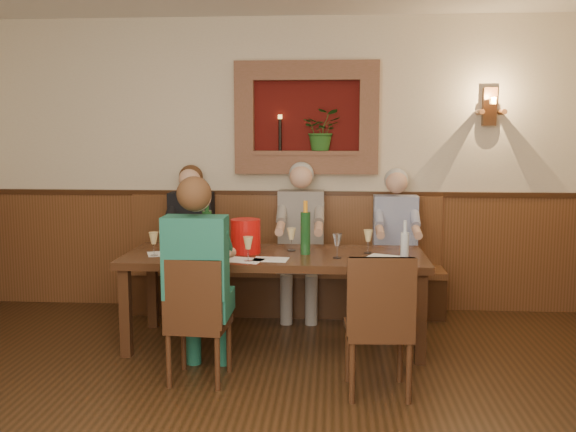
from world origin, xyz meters
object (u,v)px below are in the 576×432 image
bench (284,278)px  spittoon_bucket (246,236)px  person_bench_mid (301,253)px  wine_bottle_green_b (207,229)px  dining_table (275,263)px  chair_near_right (378,353)px  person_bench_right (395,257)px  chair_near_left (199,345)px  water_bottle (405,248)px  person_bench_left (190,253)px  person_chair_front (199,296)px  wine_bottle_green_a (305,232)px

bench → spittoon_bucket: (-0.24, -0.92, 0.56)m
bench → person_bench_mid: person_bench_mid is taller
wine_bottle_green_b → spittoon_bucket: bearing=-14.6°
dining_table → wine_bottle_green_b: bearing=169.3°
bench → dining_table: bearing=-90.0°
person_bench_mid → chair_near_right: bearing=-71.3°
bench → wine_bottle_green_b: bearing=-124.3°
person_bench_right → chair_near_left: bearing=-132.2°
person_bench_mid → water_bottle: person_bench_mid is taller
person_bench_mid → water_bottle: 1.50m
person_bench_left → person_chair_front: 1.67m
chair_near_right → person_bench_left: 2.45m
person_bench_left → spittoon_bucket: person_bench_left is taller
person_bench_mid → person_chair_front: bearing=-111.0°
person_bench_right → person_chair_front: size_ratio=0.97×
person_bench_mid → spittoon_bucket: person_bench_mid is taller
chair_near_left → person_chair_front: bearing=92.0°
chair_near_right → wine_bottle_green_b: (-1.33, 1.05, 0.65)m
person_bench_right → wine_bottle_green_a: size_ratio=3.24×
water_bottle → wine_bottle_green_a: bearing=152.9°
water_bottle → person_bench_mid: bearing=124.1°
spittoon_bucket → wine_bottle_green_a: size_ratio=0.64×
chair_near_left → wine_bottle_green_a: bearing=53.2°
person_bench_mid → person_chair_front: (-0.62, -1.61, -0.00)m
spittoon_bucket → dining_table: bearing=-5.3°
wine_bottle_green_b → water_bottle: (1.56, -0.49, -0.04)m
person_chair_front → spittoon_bucket: person_chair_front is taller
person_bench_left → water_bottle: (1.87, -1.22, 0.30)m
spittoon_bucket → wine_bottle_green_b: (-0.33, 0.09, 0.04)m
chair_near_right → person_chair_front: 1.27m
person_bench_left → person_bench_right: size_ratio=1.02×
wine_bottle_green_b → dining_table: bearing=-10.7°
person_chair_front → wine_bottle_green_a: size_ratio=3.35×
dining_table → person_bench_left: bearing=136.6°
person_chair_front → wine_bottle_green_b: person_chair_front is taller
chair_near_left → wine_bottle_green_b: size_ratio=2.13×
person_bench_left → wine_bottle_green_a: person_bench_left is taller
dining_table → wine_bottle_green_a: bearing=0.2°
person_bench_mid → person_bench_right: 0.88m
dining_table → chair_near_left: 1.02m
person_bench_mid → dining_table: bearing=-100.9°
person_bench_right → chair_near_right: bearing=-98.8°
dining_table → chair_near_left: size_ratio=2.69×
chair_near_left → person_bench_mid: bearing=73.4°
wine_bottle_green_b → person_bench_right: bearing=24.4°
chair_near_left → wine_bottle_green_a: (0.70, 0.82, 0.67)m
bench → person_bench_left: bearing=-173.2°
bench → wine_bottle_green_a: wine_bottle_green_a is taller
dining_table → person_bench_right: (1.04, 0.84, -0.10)m
dining_table → bench: size_ratio=0.80×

